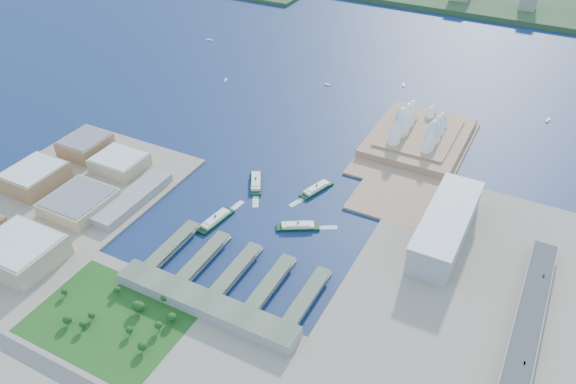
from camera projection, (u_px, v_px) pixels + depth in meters
The scene contains 23 objects.
ground at pixel (261, 229), 659.23m from camera, with size 3000.00×3000.00×0.00m, color #0F1E49.
west_land at pixel (38, 216), 676.84m from camera, with size 220.00×390.00×3.00m, color gray.
south_land at pixel (145, 359), 507.96m from camera, with size 720.00×180.00×3.00m, color gray.
east_land at pixel (454, 333), 532.60m from camera, with size 240.00×500.00×3.00m, color gray.
peninsula at pixel (416, 147), 804.25m from camera, with size 135.00×220.00×3.00m, color #A07657.
opera_house at pixel (421, 122), 801.55m from camera, with size 134.00×180.00×58.00m, color white, non-canonical shape.
toaster_building at pixel (446, 226), 631.37m from camera, with size 45.00×155.00×35.00m, color #94949A.
expressway at pixel (519, 360), 498.58m from camera, with size 26.00×340.00×11.85m, color gray, non-canonical shape.
west_buildings at pixel (57, 191), 693.07m from camera, with size 200.00×280.00×27.00m, color #976F4B, non-canonical shape.
ferry_wharves at pixel (237, 269), 597.53m from camera, with size 184.00×90.00×9.30m, color #515B45, non-canonical shape.
terminal_building at pixel (206, 304), 551.63m from camera, with size 200.00×28.00×12.00m, color gray.
park at pixel (108, 314), 539.17m from camera, with size 150.00×110.00×16.00m, color #194714, non-canonical shape.
ferry_a at pixel (256, 181), 730.29m from camera, with size 13.78×54.12×10.23m, color black, non-canonical shape.
ferry_b at pixel (317, 188), 718.51m from camera, with size 13.02×51.14×9.67m, color black, non-canonical shape.
ferry_c at pixel (216, 219), 666.60m from camera, with size 13.90×54.60×10.32m, color black, non-canonical shape.
ferry_d at pixel (298, 225), 657.60m from camera, with size 12.84×50.46×9.54m, color black, non-canonical shape.
boat_a at pixel (226, 80), 988.84m from camera, with size 3.34×13.34×2.57m, color white, non-canonical shape.
boat_b at pixel (327, 84), 973.24m from camera, with size 3.65×10.43×2.82m, color white, non-canonical shape.
boat_c at pixel (548, 120), 869.68m from camera, with size 4.00×13.73×3.09m, color white, non-canonical shape.
boat_d at pixel (209, 40), 1143.60m from camera, with size 3.26×14.89×2.51m, color white, non-canonical shape.
boat_e at pixel (404, 85), 972.03m from camera, with size 3.47×10.90×2.68m, color white, non-canonical shape.
car_b at pixel (525, 363), 488.19m from camera, with size 1.30×3.73×1.23m, color slate.
car_c at pixel (544, 275), 574.87m from camera, with size 1.93×4.76×1.38m, color slate.
Camera 1 is at (263.50, -434.61, 423.28)m, focal length 35.00 mm.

